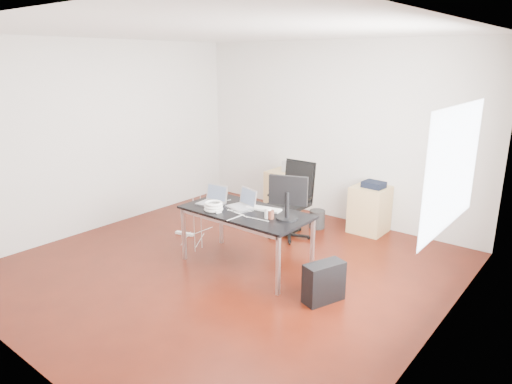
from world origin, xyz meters
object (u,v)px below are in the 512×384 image
Objects in this scene: filing_cabinet_left at (284,191)px; pc_tower at (324,282)px; desk at (246,215)px; office_chair at (293,196)px; filing_cabinet_right at (370,209)px.

filing_cabinet_left is 1.56× the size of pc_tower.
desk reaches higher than filing_cabinet_left.
office_chair is 1.96m from pc_tower.
desk is 1.48× the size of office_chair.
office_chair is 1.20m from filing_cabinet_right.
pc_tower is (2.11, -2.23, -0.13)m from filing_cabinet_left.
desk is 1.24m from office_chair.
pc_tower is at bearing -7.07° from desk.
office_chair is 1.54× the size of filing_cabinet_left.
filing_cabinet_left is 1.00× the size of filing_cabinet_right.
desk is 2.29× the size of filing_cabinet_right.
pc_tower is (1.34, -1.38, -0.39)m from office_chair.
desk reaches higher than filing_cabinet_right.
office_chair is at bearing 96.26° from desk.
office_chair is at bearing -133.60° from filing_cabinet_right.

